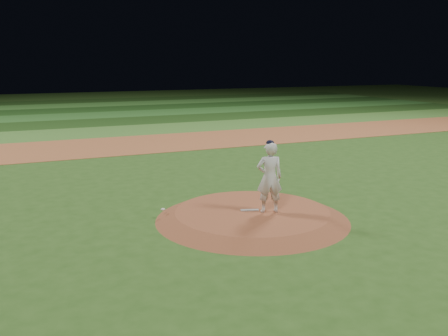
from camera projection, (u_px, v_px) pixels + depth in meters
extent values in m
plane|color=#2B511A|center=(252.00, 219.00, 14.23)|extent=(120.00, 120.00, 0.00)
cube|color=#9D5730|center=(134.00, 144.00, 26.76)|extent=(70.00, 6.00, 0.02)
cube|color=#3E742A|center=(114.00, 131.00, 31.68)|extent=(70.00, 5.00, 0.02)
cube|color=#1C3E14|center=(100.00, 122.00, 36.15)|extent=(70.00, 5.00, 0.02)
cube|color=#2C6826|center=(89.00, 115.00, 40.63)|extent=(70.00, 5.00, 0.02)
cube|color=#1B4416|center=(80.00, 110.00, 45.10)|extent=(70.00, 5.00, 0.02)
cube|color=#397A2C|center=(73.00, 105.00, 49.58)|extent=(70.00, 5.00, 0.02)
cube|color=#1E4215|center=(67.00, 102.00, 54.05)|extent=(70.00, 5.00, 0.02)
cone|color=brown|center=(252.00, 215.00, 14.20)|extent=(5.50, 5.50, 0.25)
cube|color=beige|center=(250.00, 210.00, 14.21)|extent=(0.53, 0.28, 0.03)
ellipsoid|color=silver|center=(163.00, 209.00, 14.20)|extent=(0.13, 0.13, 0.07)
imported|color=silver|center=(269.00, 178.00, 13.87)|extent=(0.83, 0.66, 2.00)
ellipsoid|color=black|center=(270.00, 143.00, 13.66)|extent=(0.22, 0.22, 0.15)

